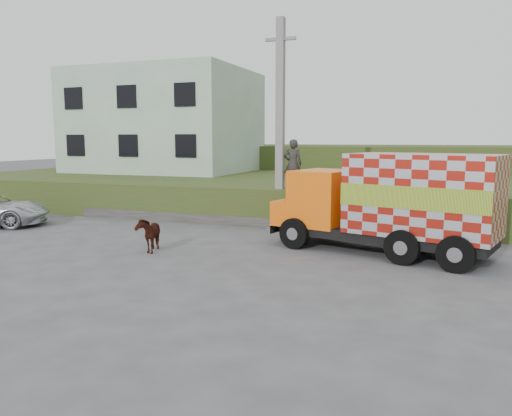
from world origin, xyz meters
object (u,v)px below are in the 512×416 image
at_px(cargo_truck, 392,203).
at_px(pedestrian, 293,164).
at_px(utility_pole, 280,123).
at_px(cow, 149,234).

relative_size(cargo_truck, pedestrian, 3.66).
distance_m(utility_pole, cow, 7.07).
relative_size(utility_pole, pedestrian, 4.11).
bearing_deg(cow, cargo_truck, -3.53).
bearing_deg(pedestrian, cargo_truck, 120.89).
distance_m(cargo_truck, pedestrian, 5.58).
height_order(cargo_truck, pedestrian, pedestrian).
bearing_deg(utility_pole, cargo_truck, -36.74).
relative_size(utility_pole, cow, 6.16).
bearing_deg(cow, utility_pole, 45.77).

